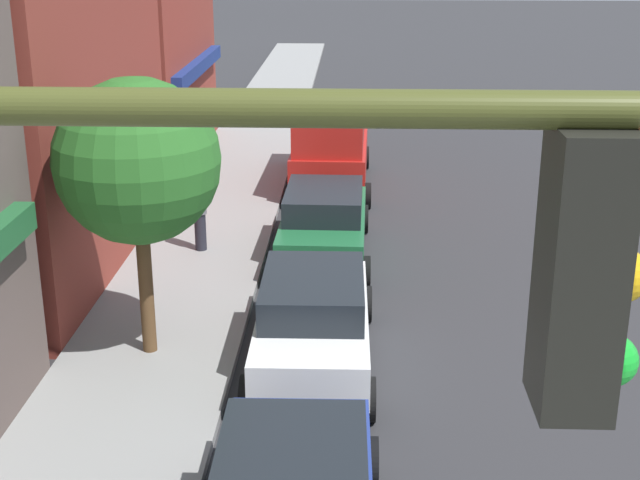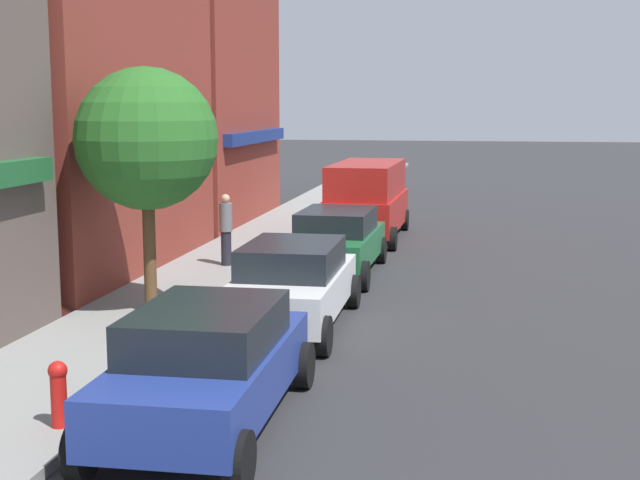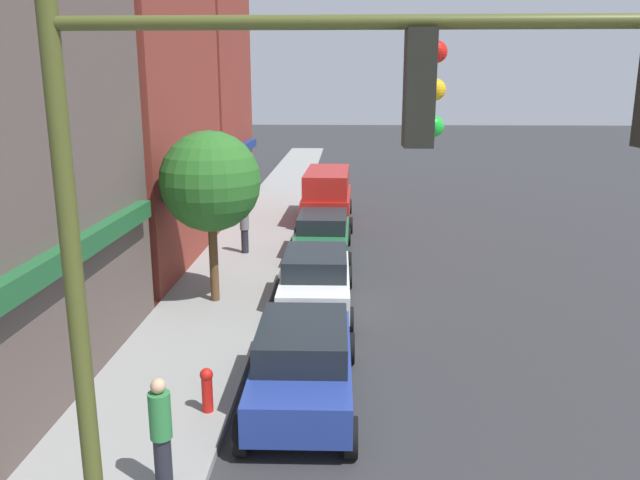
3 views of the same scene
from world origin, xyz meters
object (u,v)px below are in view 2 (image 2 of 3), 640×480
sedan_blue (207,364)px  fire_hydrant (59,391)px  van_red (367,197)px  street_tree (146,140)px  pedestrian_grey_coat (226,228)px  sedan_green (337,240)px  sedan_white (292,283)px

sedan_blue → fire_hydrant: (-0.70, 1.70, -0.23)m
van_red → street_tree: size_ratio=1.08×
sedan_blue → van_red: 16.36m
sedan_blue → street_tree: (5.36, 2.80, 2.61)m
fire_hydrant → van_red: bearing=-5.7°
pedestrian_grey_coat → street_tree: street_tree is taller
sedan_blue → street_tree: 6.59m
sedan_green → van_red: van_red is taller
pedestrian_grey_coat → fire_hydrant: 11.20m
street_tree → van_red: bearing=-14.3°
pedestrian_grey_coat → van_red: bearing=14.7°
van_red → sedan_blue: bearing=-178.6°
sedan_green → sedan_white: bearing=-178.9°
van_red → pedestrian_grey_coat: size_ratio=2.85×
sedan_white → van_red: van_red is taller
sedan_green → fire_hydrant: (-11.16, 1.70, -0.23)m
van_red → fire_hydrant: 17.15m
sedan_green → fire_hydrant: size_ratio=5.27×
fire_hydrant → street_tree: street_tree is taller
sedan_green → pedestrian_grey_coat: pedestrian_grey_coat is taller
sedan_white → pedestrian_grey_coat: bearing=27.5°
sedan_blue → fire_hydrant: bearing=111.7°
pedestrian_grey_coat → street_tree: (-5.08, 0.04, 2.38)m
fire_hydrant → sedan_green: bearing=-8.7°
sedan_white → street_tree: (0.11, 2.80, 2.61)m
sedan_blue → sedan_green: (10.46, 0.00, 0.00)m
sedan_white → fire_hydrant: sedan_white is taller
sedan_blue → pedestrian_grey_coat: 10.81m
sedan_white → street_tree: bearing=87.2°
fire_hydrant → street_tree: size_ratio=0.18×
sedan_blue → van_red: van_red is taller
van_red → sedan_green: bearing=-178.6°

